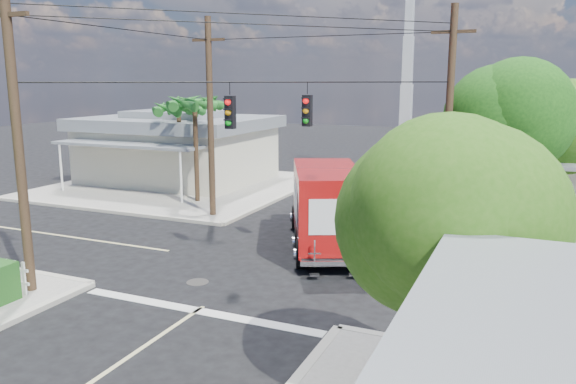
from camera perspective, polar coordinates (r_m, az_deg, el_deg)
The scene contains 12 objects.
ground at distance 19.55m, azimuth -2.36°, elevation -7.39°, with size 120.00×120.00×0.00m, color black.
sidewalk_nw at distance 34.02m, azimuth -10.90°, elevation 0.59°, with size 14.12×14.12×0.14m.
road_markings at distance 18.31m, azimuth -4.39°, elevation -8.71°, with size 32.00×32.00×0.01m.
building_nw at distance 35.62m, azimuth -11.09°, elevation 4.55°, with size 10.80×10.20×4.30m.
radio_tower at distance 37.44m, azimuth 11.96°, elevation 10.09°, with size 0.80×0.80×17.00m.
tree_ne_front at distance 23.48m, azimuth 21.41°, elevation 6.87°, with size 4.21×4.14×6.66m.
tree_se at distance 9.73m, azimuth 16.36°, elevation -2.33°, with size 3.67×3.54×5.62m.
palm_nw_front at distance 28.79m, azimuth -9.47°, elevation 8.70°, with size 3.01×3.08×5.59m.
palm_nw_back at distance 31.16m, azimuth -11.06°, elevation 8.15°, with size 3.01×3.08×5.19m.
utility_poles at distance 20.74m, azimuth -4.49°, elevation 6.86°, with size 12.00×10.68×9.00m.
vending_boxes at distance 23.58m, azimuth 18.92°, elevation -3.00°, with size 1.90×0.50×1.10m.
delivery_truck at distance 21.20m, azimuth 3.80°, elevation -1.43°, with size 4.97×7.51×3.15m.
Camera 1 is at (8.12, -16.65, 6.25)m, focal length 35.00 mm.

